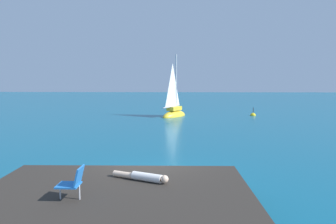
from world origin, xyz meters
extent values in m
plane|color=#0F5675|center=(0.00, 0.00, 0.00)|extent=(160.00, 160.00, 0.00)
cube|color=#2D2823|center=(-0.53, -3.15, 0.45)|extent=(7.12, 4.41, 0.90)
cube|color=#302523|center=(2.29, -0.67, 0.00)|extent=(1.77, 1.94, 0.91)
cube|color=#32261E|center=(2.56, -0.80, 0.00)|extent=(1.19, 1.08, 0.72)
ellipsoid|color=yellow|center=(0.72, 20.07, 0.00)|extent=(3.02, 3.71, 1.24)
cube|color=yellow|center=(0.72, 20.07, 0.83)|extent=(1.60, 1.80, 0.41)
cylinder|color=#B7B7BC|center=(0.90, 20.35, 3.45)|extent=(0.14, 0.14, 5.66)
cylinder|color=#B2B2B7|center=(0.28, 19.40, 1.02)|extent=(1.33, 1.95, 0.11)
pyramid|color=white|center=(0.56, 19.82, 3.22)|extent=(1.05, 1.55, 4.30)
cylinder|color=white|center=(0.21, -2.57, 1.02)|extent=(0.92, 0.57, 0.24)
cylinder|color=beige|center=(-0.48, -2.28, 0.99)|extent=(0.72, 0.44, 0.18)
sphere|color=beige|center=(0.72, -2.78, 1.04)|extent=(0.22, 0.22, 0.22)
cube|color=blue|center=(-1.53, -3.92, 1.25)|extent=(0.53, 0.49, 0.04)
cube|color=blue|center=(-1.27, -3.92, 1.47)|extent=(0.16, 0.48, 0.45)
cylinder|color=silver|center=(-1.74, -3.92, 1.07)|extent=(0.04, 0.04, 0.35)
cylinder|color=silver|center=(-1.27, -3.92, 1.07)|extent=(0.04, 0.04, 0.35)
sphere|color=yellow|center=(8.98, 21.18, 0.00)|extent=(0.56, 0.56, 0.56)
cylinder|color=black|center=(8.98, 21.18, 0.55)|extent=(0.06, 0.06, 0.60)
camera|label=1|loc=(1.07, -10.93, 3.76)|focal=32.74mm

